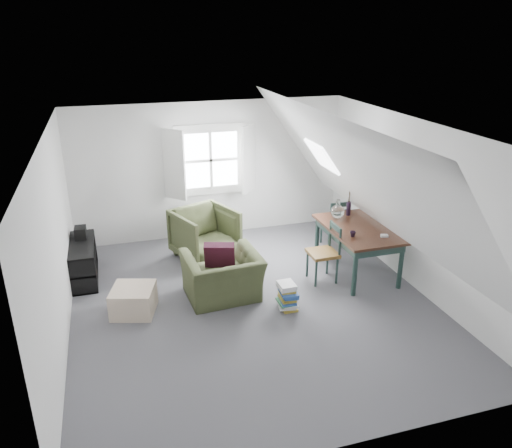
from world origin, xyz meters
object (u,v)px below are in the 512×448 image
object	(u,v)px
ottoman	(134,300)
dining_chair_far	(335,222)
dining_table	(358,233)
dining_chair_near	(325,252)
magazine_stack	(287,296)
armchair_near	(223,297)
media_shelf	(84,264)
armchair_far	(206,257)

from	to	relation	value
ottoman	dining_chair_far	xyz separation A→B (m)	(3.63, 1.25, 0.28)
dining_table	dining_chair_near	xyz separation A→B (m)	(-0.60, -0.11, -0.19)
dining_table	magazine_stack	xyz separation A→B (m)	(-1.45, -0.75, -0.47)
armchair_near	media_shelf	size ratio (longest dim) A/B	0.92
ottoman	magazine_stack	size ratio (longest dim) A/B	1.45
armchair_far	dining_chair_near	bearing A→B (deg)	-61.46
dining_table	dining_chair_near	bearing A→B (deg)	-172.92
ottoman	dining_chair_near	xyz separation A→B (m)	(2.92, 0.12, 0.29)
dining_table	armchair_far	bearing A→B (deg)	147.63
armchair_near	dining_chair_far	size ratio (longest dim) A/B	1.19
armchair_far	dining_chair_near	xyz separation A→B (m)	(1.61, -1.34, 0.48)
ottoman	media_shelf	distance (m)	1.40
ottoman	dining_chair_near	size ratio (longest dim) A/B	0.62
dining_chair_far	magazine_stack	bearing A→B (deg)	37.41
magazine_stack	dining_chair_far	bearing A→B (deg)	48.84
armchair_near	magazine_stack	size ratio (longest dim) A/B	2.71
ottoman	dining_table	distance (m)	3.56
magazine_stack	media_shelf	bearing A→B (deg)	147.53
armchair_far	dining_table	xyz separation A→B (m)	(2.21, -1.23, 0.67)
media_shelf	dining_chair_near	bearing A→B (deg)	-21.78
dining_table	media_shelf	xyz separation A→B (m)	(-4.19, 0.99, -0.40)
dining_chair_near	media_shelf	size ratio (longest dim) A/B	0.79
armchair_far	magazine_stack	size ratio (longest dim) A/B	2.45
armchair_near	media_shelf	bearing A→B (deg)	-35.25
ottoman	media_shelf	world-z (taller)	media_shelf
dining_chair_near	dining_chair_far	bearing A→B (deg)	144.50
ottoman	magazine_stack	distance (m)	2.14
dining_table	magazine_stack	world-z (taller)	dining_table
media_shelf	magazine_stack	xyz separation A→B (m)	(2.75, -1.75, -0.07)
dining_chair_far	magazine_stack	distance (m)	2.38
armchair_far	ottoman	bearing A→B (deg)	-153.46
dining_chair_near	ottoman	bearing A→B (deg)	-91.07
media_shelf	magazine_stack	bearing A→B (deg)	-37.19
armchair_far	ottoman	world-z (taller)	armchair_far
dining_table	media_shelf	world-z (taller)	dining_table
magazine_stack	armchair_near	bearing A→B (deg)	144.81
armchair_near	dining_table	world-z (taller)	dining_table
media_shelf	ottoman	bearing A→B (deg)	-65.91
dining_chair_near	media_shelf	xyz separation A→B (m)	(-3.59, 1.10, -0.21)
armchair_near	armchair_far	world-z (taller)	armchair_far
armchair_far	dining_chair_near	size ratio (longest dim) A/B	1.04
armchair_near	ottoman	size ratio (longest dim) A/B	1.88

